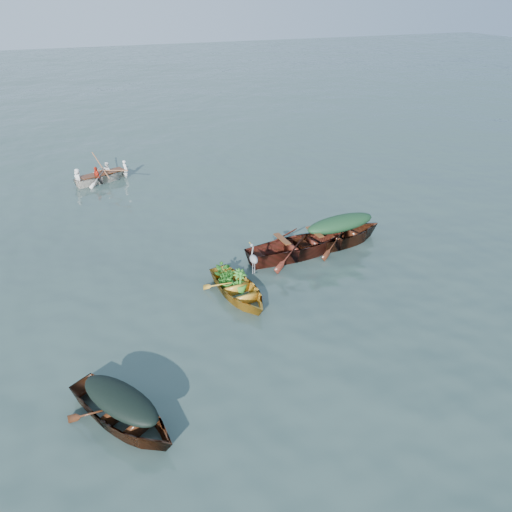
{
  "coord_description": "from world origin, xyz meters",
  "views": [
    {
      "loc": [
        -4.65,
        -11.37,
        8.12
      ],
      "look_at": [
        0.38,
        1.59,
        0.5
      ],
      "focal_mm": 35.0,
      "sensor_mm": 36.0,
      "label": 1
    }
  ],
  "objects": [
    {
      "name": "rowers",
      "position": [
        -3.31,
        11.74,
        0.81
      ],
      "size": [
        2.79,
        1.83,
        0.76
      ],
      "primitive_type": "imported",
      "rotation": [
        0.0,
        0.0,
        1.92
      ],
      "color": "white",
      "rests_on": "rowed_boat"
    },
    {
      "name": "heron",
      "position": [
        -0.14,
        0.43,
        0.93
      ],
      "size": [
        0.34,
        0.44,
        0.92
      ],
      "primitive_type": null,
      "rotation": [
        0.0,
        0.0,
        0.16
      ],
      "color": "gray",
      "rests_on": "yellow_dinghy"
    },
    {
      "name": "dark_tarp_cover",
      "position": [
        -4.52,
        -3.38,
        0.69
      ],
      "size": [
        1.78,
        2.22,
        0.4
      ],
      "primitive_type": "ellipsoid",
      "rotation": [
        0.0,
        0.0,
        0.55
      ],
      "color": "black",
      "rests_on": "dark_covered_boat"
    },
    {
      "name": "rowed_boat",
      "position": [
        -3.31,
        11.74,
        0.0
      ],
      "size": [
        3.88,
        2.32,
        0.85
      ],
      "primitive_type": "imported",
      "rotation": [
        0.0,
        0.0,
        1.92
      ],
      "color": "white",
      "rests_on": "ground"
    },
    {
      "name": "green_tarp_boat",
      "position": [
        3.72,
        2.13,
        0.0
      ],
      "size": [
        4.98,
        2.08,
        1.16
      ],
      "primitive_type": "imported",
      "rotation": [
        0.0,
        0.0,
        1.69
      ],
      "color": "#471F10",
      "rests_on": "ground"
    },
    {
      "name": "green_tarp_cover",
      "position": [
        3.72,
        2.13,
        0.84
      ],
      "size": [
        2.74,
        1.14,
        0.52
      ],
      "primitive_type": "ellipsoid",
      "rotation": [
        0.0,
        0.0,
        1.69
      ],
      "color": "#173A1A",
      "rests_on": "green_tarp_boat"
    },
    {
      "name": "dinghy_weeds",
      "position": [
        -0.74,
        0.84,
        0.77
      ],
      "size": [
        0.84,
        1.0,
        0.6
      ],
      "primitive_type": "imported",
      "rotation": [
        0.0,
        0.0,
        0.16
      ],
      "color": "#286D1C",
      "rests_on": "yellow_dinghy"
    },
    {
      "name": "oars",
      "position": [
        -3.31,
        11.74,
        0.46
      ],
      "size": [
        1.45,
        2.65,
        0.06
      ],
      "primitive_type": null,
      "rotation": [
        0.0,
        0.0,
        1.92
      ],
      "color": "#985B39",
      "rests_on": "rowed_boat"
    },
    {
      "name": "dark_covered_boat",
      "position": [
        -4.52,
        -3.38,
        0.0
      ],
      "size": [
        3.23,
        4.03,
        0.97
      ],
      "primitive_type": "imported",
      "rotation": [
        0.0,
        0.0,
        0.55
      ],
      "color": "#421F0F",
      "rests_on": "ground"
    },
    {
      "name": "open_wooden_boat",
      "position": [
        2.03,
        1.93,
        0.0
      ],
      "size": [
        5.21,
        1.94,
        1.24
      ],
      "primitive_type": "imported",
      "rotation": [
        0.0,
        0.0,
        1.64
      ],
      "color": "#531C14",
      "rests_on": "ground"
    },
    {
      "name": "thwart_benches",
      "position": [
        2.03,
        1.93,
        0.64
      ],
      "size": [
        2.62,
        1.13,
        0.04
      ],
      "primitive_type": null,
      "rotation": [
        0.0,
        0.0,
        1.64
      ],
      "color": "#562C14",
      "rests_on": "open_wooden_boat"
    },
    {
      "name": "yellow_dinghy",
      "position": [
        -0.67,
        0.3,
        0.0
      ],
      "size": [
        2.0,
        3.6,
        0.93
      ],
      "primitive_type": "imported",
      "rotation": [
        0.0,
        0.0,
        0.16
      ],
      "color": "gold",
      "rests_on": "ground"
    },
    {
      "name": "ground",
      "position": [
        0.0,
        0.0,
        0.0
      ],
      "size": [
        140.0,
        140.0,
        0.0
      ],
      "primitive_type": "plane",
      "color": "#344944",
      "rests_on": "ground"
    }
  ]
}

